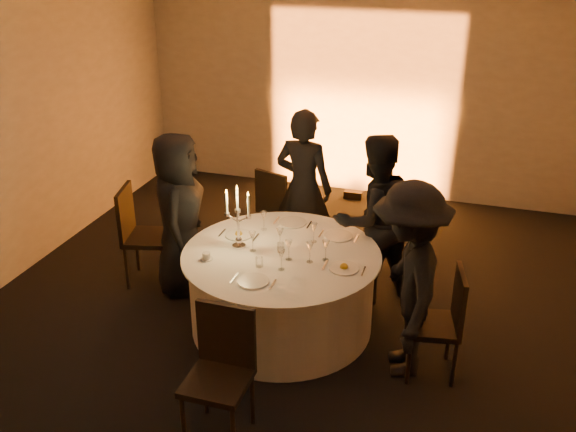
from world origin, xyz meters
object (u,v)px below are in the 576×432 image
(banquet_table, at_px, (282,290))
(coffee_cup, at_px, (206,256))
(guest_back_right, at_px, (373,219))
(guest_right, at_px, (408,281))
(chair_left, at_px, (139,229))
(chair_right, at_px, (443,318))
(chair_front, at_px, (221,365))
(guest_left, at_px, (179,214))
(chair_back_left, at_px, (277,204))
(guest_back_left, at_px, (304,188))
(candelabra, at_px, (238,226))
(chair_back_right, at_px, (397,217))

(banquet_table, distance_m, coffee_cup, 0.79)
(guest_back_right, relative_size, guest_right, 1.01)
(chair_left, relative_size, chair_right, 1.08)
(chair_front, height_order, guest_back_right, guest_back_right)
(chair_front, bearing_deg, guest_right, 44.07)
(guest_back_right, bearing_deg, coffee_cup, -0.73)
(guest_left, relative_size, guest_back_right, 0.98)
(chair_front, bearing_deg, guest_left, 123.87)
(banquet_table, xyz_separation_m, coffee_cup, (-0.60, -0.30, 0.42))
(chair_back_left, bearing_deg, guest_right, 151.60)
(banquet_table, height_order, guest_left, guest_left)
(chair_front, distance_m, guest_right, 1.64)
(guest_back_right, height_order, coffee_cup, guest_back_right)
(chair_left, xyz_separation_m, chair_front, (1.67, -1.78, -0.02))
(chair_back_left, xyz_separation_m, chair_right, (2.02, -1.78, 0.00))
(chair_left, relative_size, chair_back_left, 1.09)
(chair_back_left, bearing_deg, coffee_cup, 106.52)
(banquet_table, xyz_separation_m, guest_back_right, (0.68, 0.78, 0.47))
(chair_front, bearing_deg, banquet_table, 90.08)
(chair_back_left, bearing_deg, chair_right, 156.73)
(chair_back_left, height_order, guest_back_right, guest_back_right)
(chair_right, height_order, guest_left, guest_left)
(chair_front, height_order, guest_right, guest_right)
(chair_right, height_order, guest_back_left, guest_back_left)
(guest_back_left, bearing_deg, chair_front, 100.98)
(guest_back_right, xyz_separation_m, guest_right, (0.48, -1.07, -0.01))
(guest_left, xyz_separation_m, guest_back_left, (1.01, 0.95, 0.03))
(chair_right, distance_m, guest_right, 0.43)
(chair_back_left, xyz_separation_m, guest_back_left, (0.38, -0.21, 0.33))
(chair_left, xyz_separation_m, guest_left, (0.49, -0.02, 0.25))
(candelabra, bearing_deg, banquet_table, -0.39)
(chair_front, bearing_deg, chair_left, 133.20)
(guest_back_right, bearing_deg, candelabra, -5.58)
(chair_left, relative_size, guest_back_right, 0.61)
(banquet_table, distance_m, chair_back_left, 1.62)
(banquet_table, distance_m, chair_front, 1.42)
(chair_back_right, xyz_separation_m, guest_left, (-2.00, -1.18, 0.28))
(chair_left, height_order, guest_back_left, guest_back_left)
(guest_back_left, bearing_deg, chair_back_left, -22.17)
(chair_right, bearing_deg, guest_back_right, -154.20)
(guest_right, height_order, candelabra, guest_right)
(chair_back_left, bearing_deg, candelabra, 113.24)
(chair_left, height_order, chair_right, chair_left)
(guest_left, relative_size, coffee_cup, 15.26)
(chair_right, relative_size, coffee_cup, 8.79)
(banquet_table, bearing_deg, chair_left, 167.59)
(chair_back_right, bearing_deg, chair_right, 83.64)
(chair_right, xyz_separation_m, guest_back_left, (-1.64, 1.56, 0.33))
(banquet_table, xyz_separation_m, guest_back_left, (-0.17, 1.30, 0.49))
(chair_left, distance_m, guest_right, 2.92)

